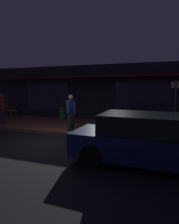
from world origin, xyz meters
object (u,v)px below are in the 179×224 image
person_photographer (2,108)px  motorcycle (118,117)px  bicycle_parked (159,127)px  trash_bin (62,113)px  parked_car_near (145,139)px  bicycle_extra (11,113)px  person_bystander (71,112)px  sign_post (175,101)px

person_photographer → motorcycle: bearing=11.8°
bicycle_parked → trash_bin: trash_bin is taller
trash_bin → parked_car_near: (5.27, -5.12, 0.08)m
bicycle_extra → person_bystander: bearing=-20.1°
bicycle_parked → parked_car_near: bearing=-97.7°
person_bystander → trash_bin: 3.12m
motorcycle → bicycle_parked: motorcycle is taller
person_bystander → parked_car_near: bearing=-36.6°
motorcycle → person_bystander: bearing=-138.6°
sign_post → parked_car_near: size_ratio=0.58×
bicycle_parked → bicycle_extra: 9.26m
motorcycle → parked_car_near: (1.60, -4.25, 0.06)m
person_photographer → trash_bin: person_photographer is taller
sign_post → bicycle_extra: bearing=-178.3°
bicycle_extra → trash_bin: size_ratio=1.78×
person_photographer → sign_post: (9.01, 1.86, 0.48)m
motorcycle → person_photographer: size_ratio=1.00×
motorcycle → person_bystander: (-1.89, -1.66, 0.38)m
person_photographer → parked_car_near: bearing=-20.5°
bicycle_parked → bicycle_extra: (-9.15, 1.45, 0.00)m
bicycle_parked → trash_bin: size_ratio=1.78×
bicycle_parked → person_bystander: person_bystander is taller
sign_post → parked_car_near: (-1.12, -4.80, -0.81)m
motorcycle → parked_car_near: 4.55m
person_photographer → trash_bin: size_ratio=1.80×
person_photographer → sign_post: sign_post is taller
person_bystander → parked_car_near: size_ratio=0.40×
motorcycle → bicycle_extra: (-7.14, 0.26, -0.14)m
bicycle_parked → sign_post: sign_post is taller
bicycle_parked → person_photographer: 8.32m
bicycle_parked → bicycle_extra: size_ratio=1.00×
bicycle_extra → trash_bin: trash_bin is taller
bicycle_extra → person_photographer: bearing=-61.6°
motorcycle → person_photographer: bearing=-168.2°
parked_car_near → trash_bin: bearing=135.8°
motorcycle → trash_bin: size_ratio=1.80×
bicycle_parked → person_bystander: (-3.90, -0.47, 0.52)m
person_bystander → trash_bin: (-1.78, 2.53, -0.41)m
bicycle_parked → bicycle_extra: same height
person_photographer → sign_post: bearing=11.7°
bicycle_extra → sign_post: 9.92m
bicycle_parked → bicycle_extra: bearing=171.0°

